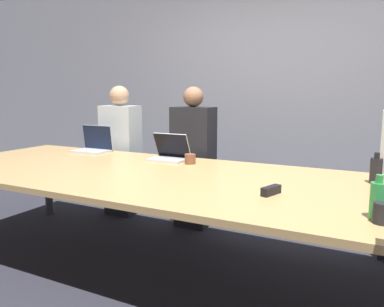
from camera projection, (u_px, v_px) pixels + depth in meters
ground_plane at (203, 278)px, 2.69m from camera, size 24.00×24.00×0.00m
curtain_wall at (280, 86)px, 4.26m from camera, size 12.00×0.06×2.80m
conference_table at (204, 185)px, 2.58m from camera, size 4.62×1.46×0.73m
cup_near_right at (382, 213)px, 1.68m from camera, size 0.08×0.08×0.10m
bottle_near_right at (378, 200)px, 1.73m from camera, size 0.07×0.07×0.21m
laptop_far_midleft at (170, 152)px, 3.27m from camera, size 0.33×0.24×0.24m
person_far_midleft at (193, 160)px, 3.66m from camera, size 0.40×0.24×1.38m
cup_far_midleft at (190, 159)px, 3.10m from camera, size 0.09×0.09×0.08m
bottle_far_right at (376, 170)px, 2.42m from camera, size 0.07×0.07×0.20m
laptop_far_left at (94, 144)px, 3.76m from camera, size 0.35×0.25×0.26m
person_far_left at (121, 153)px, 4.05m from camera, size 0.40×0.24×1.39m
stapler at (271, 190)px, 2.16m from camera, size 0.09×0.16×0.05m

